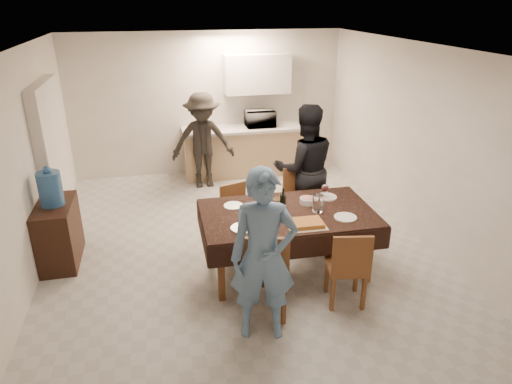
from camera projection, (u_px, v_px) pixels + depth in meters
The scene contains 33 objects.
floor at pixel (239, 244), 6.27m from camera, with size 5.00×6.00×0.02m, color #B4B4AF.
ceiling at pixel (235, 47), 5.25m from camera, with size 5.00×6.00×0.02m, color white.
wall_back at pixel (208, 104), 8.45m from camera, with size 5.00×0.02×2.60m, color silver.
wall_front at pixel (318, 293), 3.07m from camera, with size 5.00×0.02×2.60m, color silver.
wall_left at pixel (24, 170), 5.26m from camera, with size 0.02×6.00×2.60m, color silver.
wall_right at pixel (416, 142), 6.26m from camera, with size 0.02×6.00×2.60m, color silver.
stub_partition at pixel (54, 157), 6.45m from camera, with size 0.15×1.40×2.10m, color beige.
kitchen_base_cabinet at pixel (243, 152), 8.63m from camera, with size 2.20×0.60×0.86m, color tan.
kitchen_worktop at pixel (243, 129), 8.45m from camera, with size 2.24×0.64×0.05m, color beige.
upper_cabinet at pixel (257, 74), 8.25m from camera, with size 1.20×0.34×0.70m, color silver.
dining_table at pixel (288, 215), 5.40m from camera, with size 2.05×1.22×0.80m.
chair_near_left at pixel (268, 267), 4.60m from camera, with size 0.56×0.57×0.55m.
chair_near_right at pixel (350, 261), 4.82m from camera, with size 0.48×0.49×0.49m.
chair_far_left at pixel (240, 213), 6.01m from camera, with size 0.48×0.49×0.45m.
chair_far_right at pixel (306, 201), 6.14m from camera, with size 0.50×0.50×0.54m.
console at pixel (59, 233), 5.73m from camera, with size 0.43×0.86×0.80m, color #321B10.
water_jug at pixel (50, 189), 5.49m from camera, with size 0.28×0.28×0.42m, color #346BA9.
wine_bottle at pixel (283, 199), 5.36m from camera, with size 0.07×0.07×0.29m, color black, non-canonical shape.
water_pitcher at pixel (318, 203), 5.37m from camera, with size 0.13×0.13×0.20m, color white.
savoury_tart at pixel (306, 223), 5.06m from camera, with size 0.42×0.32×0.05m, color #A96831.
salad_bowl at pixel (307, 201), 5.59m from camera, with size 0.19×0.19×0.07m, color white.
mushroom_dish at pixel (278, 201), 5.62m from camera, with size 0.19×0.19×0.03m, color white.
wine_glass_a at pixel (246, 219), 5.02m from camera, with size 0.08×0.08×0.18m, color white, non-canonical shape.
wine_glass_b at pixel (325, 192), 5.68m from camera, with size 0.09×0.09×0.21m, color white, non-canonical shape.
wine_glass_c at pixel (265, 196), 5.58m from camera, with size 0.08×0.08×0.18m, color white, non-canonical shape.
plate_near_left at pixel (243, 228), 4.99m from camera, with size 0.27×0.27×0.02m, color white.
plate_near_right at pixel (345, 217), 5.23m from camera, with size 0.26×0.26×0.02m, color white.
plate_far_left at pixel (233, 206), 5.53m from camera, with size 0.24×0.24×0.01m, color white.
plate_far_right at pixel (327, 197), 5.77m from camera, with size 0.25×0.25×0.01m, color white.
microwave at pixel (260, 119), 8.45m from camera, with size 0.54×0.36×0.30m, color silver.
person_near at pixel (263, 257), 4.30m from camera, with size 0.64×0.42×1.76m, color #5C80A6.
person_far at pixel (305, 169), 6.39m from camera, with size 0.89×0.69×1.83m, color black.
person_kitchen at pixel (203, 141), 7.90m from camera, with size 1.08×0.62×1.67m, color black.
Camera 1 is at (-0.97, -5.40, 3.13)m, focal length 32.00 mm.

